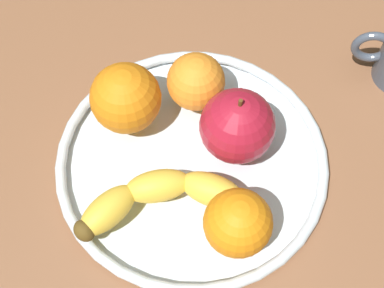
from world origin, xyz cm
name	(u,v)px	position (x,y,z in cm)	size (l,w,h in cm)	color
ground_plane	(192,173)	(0.00, 0.00, -2.00)	(165.53, 165.53, 4.00)	brown
fruit_bowl	(192,161)	(0.00, 0.00, 0.92)	(30.69, 30.69, 1.80)	silver
banana	(156,197)	(3.00, 6.02, 3.53)	(17.76, 10.13, 3.47)	yellow
apple	(237,126)	(-4.61, -2.15, 5.91)	(8.21, 8.21, 9.01)	#AB1A2E
orange_back_left	(196,82)	(0.52, -7.95, 5.14)	(6.68, 6.68, 6.68)	orange
orange_center	(126,98)	(7.90, -4.33, 5.78)	(7.97, 7.97, 7.97)	orange
orange_front_right	(238,223)	(-5.60, 8.58, 5.28)	(6.97, 6.97, 6.97)	orange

